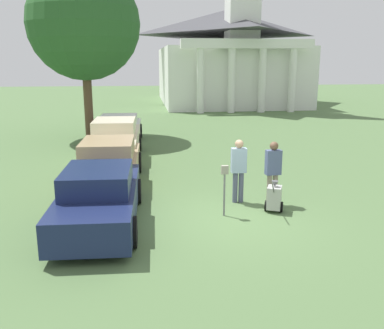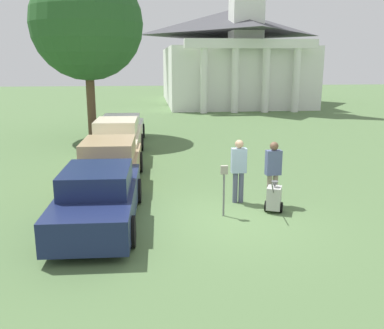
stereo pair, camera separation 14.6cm
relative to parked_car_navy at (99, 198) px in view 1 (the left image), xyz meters
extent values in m
plane|color=#517042|center=(3.18, -0.06, -0.67)|extent=(120.00, 120.00, 0.00)
cube|color=#19234C|center=(0.00, 0.04, -0.12)|extent=(1.92, 4.83, 0.72)
cube|color=#19234C|center=(0.00, -0.15, 0.51)|extent=(1.62, 2.05, 0.53)
cylinder|color=black|center=(-0.82, 1.55, -0.32)|extent=(0.20, 0.70, 0.69)
cylinder|color=black|center=(0.91, 1.49, -0.32)|extent=(0.20, 0.70, 0.69)
cylinder|color=black|center=(-0.91, -1.41, -0.32)|extent=(0.20, 0.70, 0.69)
cylinder|color=black|center=(0.82, -1.47, -0.32)|extent=(0.20, 0.70, 0.69)
cube|color=tan|center=(0.00, 3.41, -0.11)|extent=(1.95, 5.06, 0.71)
cube|color=tan|center=(-0.01, 3.21, 0.54)|extent=(1.64, 2.15, 0.60)
cylinder|color=black|center=(-0.83, 4.99, -0.30)|extent=(0.20, 0.74, 0.74)
cylinder|color=black|center=(0.93, 4.94, -0.30)|extent=(0.20, 0.74, 0.74)
cylinder|color=black|center=(-0.93, 1.89, -0.30)|extent=(0.20, 0.74, 0.74)
cylinder|color=black|center=(0.83, 1.84, -0.30)|extent=(0.20, 0.74, 0.74)
cube|color=beige|center=(0.00, 7.24, -0.04)|extent=(1.98, 5.10, 0.84)
cube|color=beige|center=(-0.01, 7.04, 0.68)|extent=(1.67, 2.17, 0.59)
cylinder|color=black|center=(-0.84, 8.83, -0.30)|extent=(0.20, 0.75, 0.75)
cylinder|color=black|center=(0.94, 8.77, -0.30)|extent=(0.20, 0.75, 0.75)
cylinder|color=black|center=(-0.94, 5.70, -0.30)|extent=(0.20, 0.75, 0.75)
cylinder|color=black|center=(0.84, 5.65, -0.30)|extent=(0.20, 0.75, 0.75)
cube|color=silver|center=(0.00, 10.55, -0.11)|extent=(2.08, 5.03, 0.71)
cube|color=silver|center=(-0.01, 10.35, 0.48)|extent=(1.75, 2.14, 0.48)
cylinder|color=black|center=(-0.89, 12.12, -0.30)|extent=(0.20, 0.74, 0.74)
cylinder|color=black|center=(0.99, 12.06, -0.30)|extent=(0.20, 0.74, 0.74)
cylinder|color=black|center=(-0.99, 9.04, -0.30)|extent=(0.20, 0.74, 0.74)
cylinder|color=black|center=(0.89, 8.98, -0.30)|extent=(0.20, 0.74, 0.74)
cylinder|color=slate|center=(3.14, 0.19, -0.11)|extent=(0.05, 0.05, 1.12)
cube|color=gray|center=(3.14, 0.19, 0.56)|extent=(0.18, 0.09, 0.22)
cylinder|color=#515670|center=(3.82, 1.23, -0.23)|extent=(0.14, 0.14, 0.87)
cylinder|color=#515670|center=(3.65, 1.23, -0.23)|extent=(0.14, 0.14, 0.87)
cube|color=#99B2CC|center=(3.74, 1.23, 0.55)|extent=(0.43, 0.23, 0.69)
sphere|color=tan|center=(3.74, 1.23, 1.01)|extent=(0.24, 0.24, 0.24)
cylinder|color=gray|center=(4.72, 0.94, -0.24)|extent=(0.14, 0.14, 0.87)
cylinder|color=gray|center=(4.55, 0.93, -0.24)|extent=(0.14, 0.14, 0.87)
cube|color=#4C597F|center=(4.64, 0.93, 0.54)|extent=(0.43, 0.25, 0.69)
sphere|color=brown|center=(4.64, 0.93, 1.00)|extent=(0.23, 0.23, 0.23)
cube|color=#B2B2AD|center=(4.52, 0.36, -0.29)|extent=(0.50, 0.54, 0.60)
cone|color=#59595B|center=(4.52, 0.36, 0.09)|extent=(0.18, 0.18, 0.16)
cylinder|color=#4C4C4C|center=(4.34, -0.08, 0.11)|extent=(0.25, 0.56, 0.43)
cylinder|color=black|center=(4.33, 0.44, -0.53)|extent=(0.15, 0.28, 0.28)
cylinder|color=black|center=(4.72, 0.28, -0.53)|extent=(0.15, 0.28, 0.28)
cube|color=white|center=(9.19, 30.95, 1.87)|extent=(11.99, 15.75, 5.08)
pyramid|color=#424247|center=(9.19, 30.95, 6.69)|extent=(12.23, 16.07, 2.28)
cylinder|color=white|center=(5.59, 22.47, 1.74)|extent=(0.56, 0.56, 4.82)
cylinder|color=white|center=(7.99, 22.47, 1.74)|extent=(0.56, 0.56, 4.82)
cylinder|color=white|center=(10.39, 22.47, 1.74)|extent=(0.56, 0.56, 4.82)
cylinder|color=white|center=(12.79, 22.47, 1.74)|extent=(0.56, 0.56, 4.82)
cube|color=white|center=(9.19, 22.47, 4.50)|extent=(10.19, 0.70, 0.70)
cylinder|color=brown|center=(-1.61, 12.40, 1.00)|extent=(0.44, 0.44, 3.35)
sphere|color=#285628|center=(-1.61, 12.40, 5.03)|extent=(5.53, 5.53, 5.53)
camera|label=1|loc=(1.07, -10.13, 3.25)|focal=40.00mm
camera|label=2|loc=(1.22, -10.15, 3.25)|focal=40.00mm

